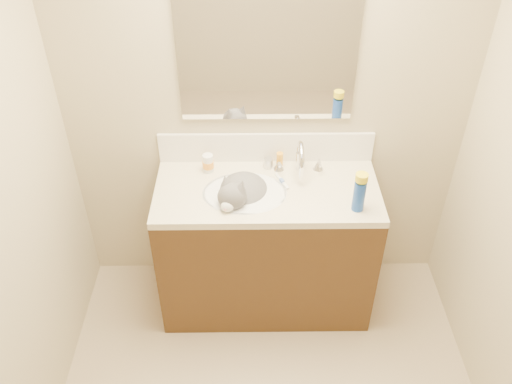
{
  "coord_description": "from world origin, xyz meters",
  "views": [
    {
      "loc": [
        -0.08,
        -1.29,
        2.64
      ],
      "look_at": [
        -0.06,
        0.92,
        0.88
      ],
      "focal_mm": 38.0,
      "sensor_mm": 36.0,
      "label": 1
    }
  ],
  "objects_px": {
    "faucet": "(300,161)",
    "pill_bottle": "(208,163)",
    "cat": "(242,196)",
    "silver_jar": "(268,163)",
    "spray_can": "(359,196)",
    "amber_bottle": "(280,160)",
    "basin": "(245,203)",
    "vanity_cabinet": "(266,250)"
  },
  "relations": [
    {
      "from": "faucet",
      "to": "pill_bottle",
      "type": "relative_size",
      "value": 2.66
    },
    {
      "from": "cat",
      "to": "silver_jar",
      "type": "relative_size",
      "value": 7.41
    },
    {
      "from": "pill_bottle",
      "to": "spray_can",
      "type": "distance_m",
      "value": 0.84
    },
    {
      "from": "pill_bottle",
      "to": "amber_bottle",
      "type": "bearing_deg",
      "value": 4.93
    },
    {
      "from": "pill_bottle",
      "to": "basin",
      "type": "bearing_deg",
      "value": -44.38
    },
    {
      "from": "vanity_cabinet",
      "to": "basin",
      "type": "distance_m",
      "value": 0.4
    },
    {
      "from": "pill_bottle",
      "to": "silver_jar",
      "type": "relative_size",
      "value": 1.8
    },
    {
      "from": "faucet",
      "to": "pill_bottle",
      "type": "height_order",
      "value": "faucet"
    },
    {
      "from": "pill_bottle",
      "to": "silver_jar",
      "type": "distance_m",
      "value": 0.34
    },
    {
      "from": "cat",
      "to": "pill_bottle",
      "type": "relative_size",
      "value": 4.12
    },
    {
      "from": "pill_bottle",
      "to": "spray_can",
      "type": "height_order",
      "value": "spray_can"
    },
    {
      "from": "faucet",
      "to": "pill_bottle",
      "type": "bearing_deg",
      "value": 176.58
    },
    {
      "from": "vanity_cabinet",
      "to": "faucet",
      "type": "distance_m",
      "value": 0.58
    },
    {
      "from": "cat",
      "to": "spray_can",
      "type": "xyz_separation_m",
      "value": [
        0.59,
        -0.15,
        0.11
      ]
    },
    {
      "from": "vanity_cabinet",
      "to": "amber_bottle",
      "type": "bearing_deg",
      "value": 69.65
    },
    {
      "from": "faucet",
      "to": "spray_can",
      "type": "height_order",
      "value": "faucet"
    },
    {
      "from": "vanity_cabinet",
      "to": "basin",
      "type": "xyz_separation_m",
      "value": [
        -0.12,
        -0.03,
        0.38
      ]
    },
    {
      "from": "faucet",
      "to": "amber_bottle",
      "type": "height_order",
      "value": "faucet"
    },
    {
      "from": "silver_jar",
      "to": "vanity_cabinet",
      "type": "bearing_deg",
      "value": -93.36
    },
    {
      "from": "cat",
      "to": "amber_bottle",
      "type": "height_order",
      "value": "cat"
    },
    {
      "from": "pill_bottle",
      "to": "spray_can",
      "type": "relative_size",
      "value": 0.63
    },
    {
      "from": "silver_jar",
      "to": "spray_can",
      "type": "bearing_deg",
      "value": -39.68
    },
    {
      "from": "faucet",
      "to": "spray_can",
      "type": "distance_m",
      "value": 0.41
    },
    {
      "from": "cat",
      "to": "spray_can",
      "type": "bearing_deg",
      "value": 8.2
    },
    {
      "from": "spray_can",
      "to": "cat",
      "type": "bearing_deg",
      "value": 165.55
    },
    {
      "from": "vanity_cabinet",
      "to": "pill_bottle",
      "type": "xyz_separation_m",
      "value": [
        -0.32,
        0.17,
        0.5
      ]
    },
    {
      "from": "cat",
      "to": "spray_can",
      "type": "height_order",
      "value": "spray_can"
    },
    {
      "from": "cat",
      "to": "amber_bottle",
      "type": "bearing_deg",
      "value": 68.7
    },
    {
      "from": "faucet",
      "to": "cat",
      "type": "bearing_deg",
      "value": -154.0
    },
    {
      "from": "basin",
      "to": "cat",
      "type": "xyz_separation_m",
      "value": [
        -0.02,
        0.01,
        0.04
      ]
    },
    {
      "from": "basin",
      "to": "pill_bottle",
      "type": "bearing_deg",
      "value": 135.62
    },
    {
      "from": "vanity_cabinet",
      "to": "silver_jar",
      "type": "height_order",
      "value": "silver_jar"
    },
    {
      "from": "basin",
      "to": "pill_bottle",
      "type": "relative_size",
      "value": 4.28
    },
    {
      "from": "basin",
      "to": "pill_bottle",
      "type": "distance_m",
      "value": 0.31
    },
    {
      "from": "faucet",
      "to": "spray_can",
      "type": "relative_size",
      "value": 1.68
    },
    {
      "from": "cat",
      "to": "pill_bottle",
      "type": "xyz_separation_m",
      "value": [
        -0.19,
        0.18,
        0.08
      ]
    },
    {
      "from": "basin",
      "to": "amber_bottle",
      "type": "xyz_separation_m",
      "value": [
        0.19,
        0.23,
        0.12
      ]
    },
    {
      "from": "amber_bottle",
      "to": "spray_can",
      "type": "relative_size",
      "value": 0.56
    },
    {
      "from": "pill_bottle",
      "to": "silver_jar",
      "type": "bearing_deg",
      "value": 5.25
    },
    {
      "from": "cat",
      "to": "amber_bottle",
      "type": "distance_m",
      "value": 0.31
    },
    {
      "from": "faucet",
      "to": "silver_jar",
      "type": "xyz_separation_m",
      "value": [
        -0.17,
        0.06,
        -0.06
      ]
    },
    {
      "from": "cat",
      "to": "pill_bottle",
      "type": "height_order",
      "value": "cat"
    }
  ]
}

